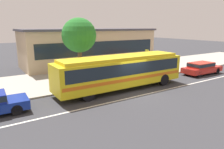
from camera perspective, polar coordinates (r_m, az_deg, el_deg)
name	(u,v)px	position (r m, az deg, el deg)	size (l,w,h in m)	color
ground_plane	(134,93)	(16.34, 6.10, -4.96)	(120.00, 120.00, 0.00)	#333338
sidewalk_slab	(94,75)	(21.72, -4.99, -0.21)	(60.00, 8.00, 0.12)	#A39C8F
lane_stripe_center	(141,95)	(15.75, 7.92, -5.69)	(56.00, 0.16, 0.01)	silver
transit_bus	(122,70)	(16.79, 2.64, 1.24)	(11.09, 2.52, 2.74)	gold
sedan_far_ahead	(202,68)	(24.26, 23.37, 1.77)	(4.73, 1.88, 1.29)	red
pedestrian_waiting_near_sign	(102,70)	(19.32, -2.72, 1.26)	(0.39, 0.39, 1.66)	#70614D
pedestrian_walking_along_curb	(154,65)	(22.28, 11.37, 2.65)	(0.48, 0.48, 1.68)	navy
pedestrian_standing_by_tree	(53,76)	(17.68, -15.93, -0.31)	(0.37, 0.37, 1.68)	#283633
bus_stop_sign	(147,59)	(21.17, 9.51, 4.16)	(0.08, 0.44, 2.66)	gray
street_tree_near_stop	(79,36)	(19.28, -9.03, 10.49)	(3.11, 3.11, 5.69)	brown
station_building	(90,47)	(28.06, -6.07, 7.58)	(17.52, 6.65, 4.73)	tan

